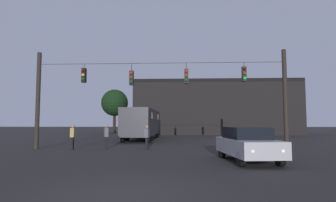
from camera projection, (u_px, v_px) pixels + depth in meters
name	position (u px, v px, depth m)	size (l,w,h in m)	color
ground_plane	(168.00, 138.00, 31.09)	(168.00, 168.00, 0.00)	black
overhead_signal_span	(160.00, 92.00, 18.30)	(16.47, 0.44, 6.44)	black
city_bus	(143.00, 121.00, 28.40)	(2.62, 11.02, 3.00)	#2D2D33
car_near_right	(247.00, 143.00, 12.49)	(2.30, 4.48, 1.52)	#99999E
pedestrian_crossing_left	(106.00, 135.00, 18.30)	(0.36, 0.42, 1.61)	black
pedestrian_crossing_center	(147.00, 136.00, 17.93)	(0.30, 0.40, 1.56)	black
pedestrian_crossing_right	(73.00, 136.00, 18.01)	(0.26, 0.37, 1.59)	black
corner_building	(213.00, 109.00, 43.93)	(23.47, 11.62, 7.80)	black
tree_left_silhouette	(115.00, 103.00, 47.71)	(4.53, 4.53, 7.36)	black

